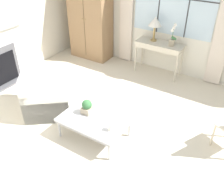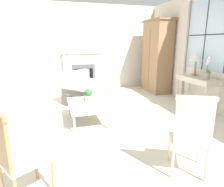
% 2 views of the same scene
% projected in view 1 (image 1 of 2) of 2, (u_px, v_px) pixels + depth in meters
% --- Properties ---
extents(ground_plane, '(14.00, 14.00, 0.00)m').
position_uv_depth(ground_plane, '(98.00, 140.00, 4.23)').
color(ground_plane, beige).
extents(wall_back_windowed, '(7.20, 0.14, 2.80)m').
position_uv_depth(wall_back_windowed, '(173.00, 14.00, 5.59)').
color(wall_back_windowed, silver).
rests_on(wall_back_windowed, ground_plane).
extents(armoire, '(1.16, 0.59, 2.27)m').
position_uv_depth(armoire, '(90.00, 15.00, 6.41)').
color(armoire, '#93704C').
rests_on(armoire, ground_plane).
extents(console_table, '(1.11, 0.44, 0.79)m').
position_uv_depth(console_table, '(160.00, 47.00, 5.82)').
color(console_table, beige).
rests_on(console_table, ground_plane).
extents(table_lamp, '(0.31, 0.31, 0.56)m').
position_uv_depth(table_lamp, '(155.00, 22.00, 5.64)').
color(table_lamp, '#9E7F47').
rests_on(table_lamp, console_table).
extents(potted_orchid, '(0.17, 0.13, 0.51)m').
position_uv_depth(potted_orchid, '(172.00, 38.00, 5.54)').
color(potted_orchid, tan).
rests_on(potted_orchid, console_table).
extents(armchair_upholstered, '(1.23, 1.24, 0.85)m').
position_uv_depth(armchair_upholstered, '(46.00, 97.00, 4.81)').
color(armchair_upholstered, silver).
rests_on(armchair_upholstered, ground_plane).
extents(coffee_table, '(1.11, 0.73, 0.38)m').
position_uv_depth(coffee_table, '(94.00, 121.00, 4.14)').
color(coffee_table, '#BCBCC1').
rests_on(coffee_table, ground_plane).
extents(potted_plant_small, '(0.17, 0.17, 0.26)m').
position_uv_depth(potted_plant_small, '(87.00, 107.00, 4.18)').
color(potted_plant_small, tan).
rests_on(potted_plant_small, coffee_table).
extents(pillar_candle, '(0.13, 0.13, 0.14)m').
position_uv_depth(pillar_candle, '(111.00, 127.00, 3.85)').
color(pillar_candle, silver).
rests_on(pillar_candle, coffee_table).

